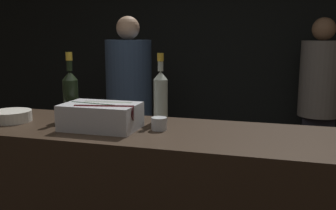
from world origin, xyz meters
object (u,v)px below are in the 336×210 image
ice_bin_with_bottles (101,115)px  candle_votive (159,124)px  person_in_hoodie (129,100)px  person_blond_tee (319,98)px  champagne_bottle (71,93)px  rose_wine_bottle (161,94)px  bowl_white (11,116)px

ice_bin_with_bottles → candle_votive: (0.28, 0.06, -0.04)m
person_in_hoodie → person_blond_tee: person_in_hoodie is taller
champagne_bottle → person_in_hoodie: 1.44m
champagne_bottle → person_blond_tee: 2.46m
rose_wine_bottle → person_in_hoodie: person_in_hoodie is taller
person_in_hoodie → person_blond_tee: 1.79m
ice_bin_with_bottles → rose_wine_bottle: rose_wine_bottle is taller
rose_wine_bottle → person_in_hoodie: bearing=118.6°
champagne_bottle → candle_votive: bearing=-9.9°
ice_bin_with_bottles → person_in_hoodie: 1.64m
candle_votive → person_blond_tee: size_ratio=0.05×
ice_bin_with_bottles → rose_wine_bottle: (0.23, 0.24, 0.08)m
ice_bin_with_bottles → bowl_white: 0.54m
person_in_hoodie → rose_wine_bottle: bearing=-174.8°
ice_bin_with_bottles → candle_votive: bearing=11.9°
ice_bin_with_bottles → candle_votive: 0.29m
ice_bin_with_bottles → champagne_bottle: 0.31m
champagne_bottle → bowl_white: bearing=-154.8°
champagne_bottle → person_blond_tee: person_blond_tee is taller
candle_votive → person_in_hoodie: person_in_hoodie is taller
ice_bin_with_bottles → person_in_hoodie: bearing=107.4°
person_blond_tee → person_in_hoodie: bearing=-174.7°
person_in_hoodie → champagne_bottle: bearing=166.0°
champagne_bottle → person_blond_tee: bearing=53.3°
champagne_bottle → rose_wine_bottle: 0.49m
ice_bin_with_bottles → champagne_bottle: size_ratio=1.01×
bowl_white → rose_wine_bottle: rose_wine_bottle is taller
ice_bin_with_bottles → rose_wine_bottle: bearing=46.0°
candle_votive → person_blond_tee: bearing=65.7°
candle_votive → champagne_bottle: 0.55m
person_blond_tee → rose_wine_bottle: bearing=-130.7°
bowl_white → rose_wine_bottle: (0.77, 0.22, 0.12)m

